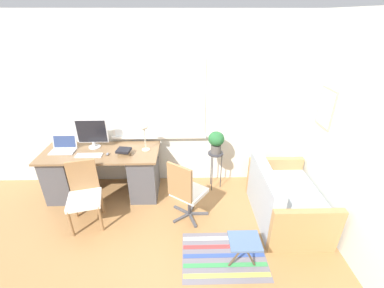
# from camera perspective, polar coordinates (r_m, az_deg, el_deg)

# --- Properties ---
(ground_plane) EXTENTS (14.00, 14.00, 0.00)m
(ground_plane) POSITION_cam_1_polar(r_m,az_deg,el_deg) (4.09, -9.23, -13.53)
(ground_plane) COLOR #9E7042
(wall_back_with_window) EXTENTS (9.00, 0.12, 2.70)m
(wall_back_with_window) POSITION_cam_1_polar(r_m,az_deg,el_deg) (4.11, -9.23, 8.46)
(wall_back_with_window) COLOR silver
(wall_back_with_window) RESTS_ON ground_plane
(wall_right_with_picture) EXTENTS (0.08, 9.00, 2.70)m
(wall_right_with_picture) POSITION_cam_1_polar(r_m,az_deg,el_deg) (3.84, 28.64, 4.13)
(wall_right_with_picture) COLOR silver
(wall_right_with_picture) RESTS_ON ground_plane
(desk) EXTENTS (1.75, 0.70, 0.77)m
(desk) POSITION_cam_1_polar(r_m,az_deg,el_deg) (4.29, -19.02, -5.91)
(desk) COLOR brown
(desk) RESTS_ON ground_plane
(laptop) EXTENTS (0.36, 0.25, 0.22)m
(laptop) POSITION_cam_1_polar(r_m,az_deg,el_deg) (4.34, -26.67, -0.76)
(laptop) COLOR #B7B7BC
(laptop) RESTS_ON desk
(monitor) EXTENTS (0.46, 0.18, 0.46)m
(monitor) POSITION_cam_1_polar(r_m,az_deg,el_deg) (4.19, -21.32, 2.29)
(monitor) COLOR silver
(monitor) RESTS_ON desk
(keyboard) EXTENTS (0.38, 0.12, 0.02)m
(keyboard) POSITION_cam_1_polar(r_m,az_deg,el_deg) (4.05, -21.91, -2.36)
(keyboard) COLOR silver
(keyboard) RESTS_ON desk
(mouse) EXTENTS (0.04, 0.07, 0.03)m
(mouse) POSITION_cam_1_polar(r_m,az_deg,el_deg) (3.98, -18.25, -2.10)
(mouse) COLOR slate
(mouse) RESTS_ON desk
(desk_lamp) EXTENTS (0.12, 0.12, 0.42)m
(desk_lamp) POSITION_cam_1_polar(r_m,az_deg,el_deg) (3.85, -10.57, 2.86)
(desk_lamp) COLOR #BCB299
(desk_lamp) RESTS_ON desk
(book_stack) EXTENTS (0.22, 0.20, 0.09)m
(book_stack) POSITION_cam_1_polar(r_m,az_deg,el_deg) (3.90, -14.90, -1.66)
(book_stack) COLOR olive
(book_stack) RESTS_ON desk
(desk_chair_wooden) EXTENTS (0.51, 0.52, 0.89)m
(desk_chair_wooden) POSITION_cam_1_polar(r_m,az_deg,el_deg) (3.81, -22.85, -10.08)
(desk_chair_wooden) COLOR olive
(desk_chair_wooden) RESTS_ON ground_plane
(office_chair_swivel) EXTENTS (0.57, 0.58, 0.94)m
(office_chair_swivel) POSITION_cam_1_polar(r_m,az_deg,el_deg) (3.55, -1.36, -10.37)
(office_chair_swivel) COLOR #47474C
(office_chair_swivel) RESTS_ON ground_plane
(couch_loveseat) EXTENTS (0.84, 1.28, 0.78)m
(couch_loveseat) POSITION_cam_1_polar(r_m,az_deg,el_deg) (3.91, 19.80, -11.87)
(couch_loveseat) COLOR #9EA8B2
(couch_loveseat) RESTS_ON ground_plane
(plant_stand) EXTENTS (0.24, 0.24, 0.66)m
(plant_stand) POSITION_cam_1_polar(r_m,az_deg,el_deg) (4.13, 5.22, -3.04)
(plant_stand) COLOR #333338
(plant_stand) RESTS_ON ground_plane
(potted_plant) EXTENTS (0.25, 0.25, 0.36)m
(potted_plant) POSITION_cam_1_polar(r_m,az_deg,el_deg) (3.99, 5.40, 0.70)
(potted_plant) COLOR #514C47
(potted_plant) RESTS_ON plant_stand
(floor_rug_striped) EXTENTS (1.01, 0.74, 0.01)m
(floor_rug_striped) POSITION_cam_1_polar(r_m,az_deg,el_deg) (3.42, 7.10, -23.40)
(floor_rug_striped) COLOR slate
(floor_rug_striped) RESTS_ON ground_plane
(folding_stool) EXTENTS (0.35, 0.30, 0.41)m
(folding_stool) POSITION_cam_1_polar(r_m,az_deg,el_deg) (3.09, 11.59, -20.81)
(folding_stool) COLOR slate
(folding_stool) RESTS_ON ground_plane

